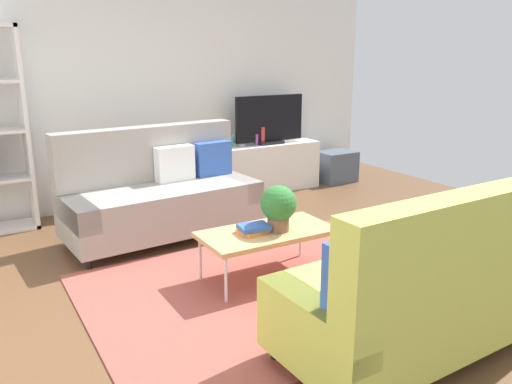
{
  "coord_description": "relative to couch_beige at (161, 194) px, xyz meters",
  "views": [
    {
      "loc": [
        -2.06,
        -3.35,
        1.83
      ],
      "look_at": [
        0.13,
        0.38,
        0.65
      ],
      "focal_mm": 36.16,
      "sensor_mm": 36.0,
      "label": 1
    }
  ],
  "objects": [
    {
      "name": "table_book_0",
      "position": [
        0.27,
        -1.42,
        -0.01
      ],
      "size": [
        0.26,
        0.21,
        0.03
      ],
      "primitive_type": "cube",
      "rotation": [
        0.0,
        0.0,
        0.14
      ],
      "color": "orange",
      "rests_on": "coffee_table"
    },
    {
      "name": "table_book_1",
      "position": [
        0.27,
        -1.42,
        0.02
      ],
      "size": [
        0.26,
        0.21,
        0.04
      ],
      "primitive_type": "cube",
      "rotation": [
        0.0,
        0.0,
        -0.12
      ],
      "color": "#3359B2",
      "rests_on": "table_book_0"
    },
    {
      "name": "couch_beige",
      "position": [
        0.0,
        0.0,
        0.0
      ],
      "size": [
        1.96,
        0.98,
        1.1
      ],
      "rotation": [
        0.0,
        0.0,
        3.22
      ],
      "color": "gray",
      "rests_on": "ground_plane"
    },
    {
      "name": "tv_console",
      "position": [
        1.9,
        1.0,
        -0.13
      ],
      "size": [
        1.4,
        0.44,
        0.64
      ],
      "primitive_type": "cube",
      "color": "silver",
      "rests_on": "ground_plane"
    },
    {
      "name": "wall_far",
      "position": [
        0.36,
        1.34,
        1.0
      ],
      "size": [
        6.4,
        0.12,
        2.9
      ],
      "primitive_type": "cube",
      "color": "white",
      "rests_on": "ground_plane"
    },
    {
      "name": "vase_0",
      "position": [
        1.32,
        1.05,
        0.27
      ],
      "size": [
        0.12,
        0.12,
        0.15
      ],
      "primitive_type": "cylinder",
      "color": "#33B29E",
      "rests_on": "tv_console"
    },
    {
      "name": "couch_green",
      "position": [
        0.67,
        -2.84,
        0.0
      ],
      "size": [
        1.93,
        0.9,
        1.1
      ],
      "rotation": [
        0.0,
        0.0,
        0.03
      ],
      "color": "#C1CC51",
      "rests_on": "ground_plane"
    },
    {
      "name": "bottle_0",
      "position": [
        1.69,
        0.96,
        0.27
      ],
      "size": [
        0.04,
        0.04,
        0.15
      ],
      "primitive_type": "cylinder",
      "color": "purple",
      "rests_on": "tv_console"
    },
    {
      "name": "vase_1",
      "position": [
        1.5,
        1.05,
        0.28
      ],
      "size": [
        0.13,
        0.13,
        0.17
      ],
      "primitive_type": "cylinder",
      "color": "silver",
      "rests_on": "tv_console"
    },
    {
      "name": "coffee_table",
      "position": [
        0.39,
        -1.42,
        -0.05
      ],
      "size": [
        1.1,
        0.56,
        0.42
      ],
      "color": "tan",
      "rests_on": "ground_plane"
    },
    {
      "name": "potted_plant",
      "position": [
        0.46,
        -1.47,
        0.18
      ],
      "size": [
        0.29,
        0.29,
        0.38
      ],
      "color": "brown",
      "rests_on": "coffee_table"
    },
    {
      "name": "tv",
      "position": [
        1.9,
        0.98,
        0.51
      ],
      "size": [
        1.0,
        0.2,
        0.64
      ],
      "color": "black",
      "rests_on": "tv_console"
    },
    {
      "name": "storage_trunk",
      "position": [
        3.0,
        0.9,
        -0.23
      ],
      "size": [
        0.52,
        0.4,
        0.44
      ],
      "primitive_type": "cube",
      "color": "#4C5666",
      "rests_on": "ground_plane"
    },
    {
      "name": "area_rug",
      "position": [
        0.34,
        -1.62,
        -0.44
      ],
      "size": [
        2.9,
        2.2,
        0.01
      ],
      "primitive_type": "cube",
      "color": "#9E4C42",
      "rests_on": "ground_plane"
    },
    {
      "name": "ground_plane",
      "position": [
        0.36,
        -1.46,
        -0.45
      ],
      "size": [
        7.68,
        7.68,
        0.0
      ],
      "primitive_type": "plane",
      "color": "brown"
    },
    {
      "name": "bottle_1",
      "position": [
        1.78,
        0.96,
        0.31
      ],
      "size": [
        0.06,
        0.06,
        0.23
      ],
      "primitive_type": "cylinder",
      "color": "red",
      "rests_on": "tv_console"
    }
  ]
}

